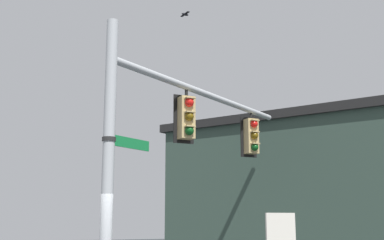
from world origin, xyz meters
TOP-DOWN VIEW (x-y plane):
  - signal_pole at (0.00, 0.00)m, footprint 0.24×0.24m
  - mast_arm at (-3.13, -1.94)m, footprint 6.34×4.02m
  - traffic_light_nearest_pole at (-2.28, -1.39)m, footprint 0.54×0.49m
  - traffic_light_mid_inner at (-5.17, -3.19)m, footprint 0.54×0.49m
  - street_name_sign at (-0.32, -0.20)m, footprint 1.20×0.81m
  - bird_flying at (-3.11, -3.48)m, footprint 0.25×0.41m
  - storefront_building at (-9.74, -5.91)m, footprint 11.47×12.17m

SIDE VIEW (x-z plane):
  - storefront_building at x=-9.74m, z-range 0.01..5.61m
  - signal_pole at x=0.00m, z-range 0.00..6.08m
  - street_name_sign at x=-0.32m, z-range 3.47..3.69m
  - traffic_light_nearest_pole at x=-2.28m, z-range 3.81..5.12m
  - traffic_light_mid_inner at x=-5.17m, z-range 3.81..5.12m
  - mast_arm at x=-3.13m, z-range 5.16..5.33m
  - bird_flying at x=-3.11m, z-range 8.08..8.16m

